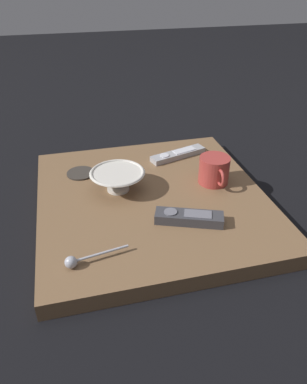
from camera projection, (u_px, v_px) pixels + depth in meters
The scene contains 8 objects.
ground_plane at pixel (152, 207), 1.07m from camera, with size 6.00×6.00×0.00m, color black.
table at pixel (152, 201), 1.06m from camera, with size 0.66×0.63×0.04m.
cereal_bowl at pixel (118, 179), 1.05m from camera, with size 0.16×0.16×0.06m.
coffee_mug at pixel (214, 170), 1.09m from camera, with size 0.12×0.09×0.08m.
teaspoon at pixel (76, 261), 0.80m from camera, with size 0.04×0.14×0.03m.
tv_remote_near at pixel (189, 218), 0.93m from camera, with size 0.11×0.18×0.03m.
tv_remote_far at pixel (178, 154), 1.24m from camera, with size 0.10×0.20×0.02m.
drink_coaster at pixel (81, 173), 1.15m from camera, with size 0.09×0.09×0.01m.
Camera 1 is at (0.85, -0.21, 0.62)m, focal length 34.53 mm.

